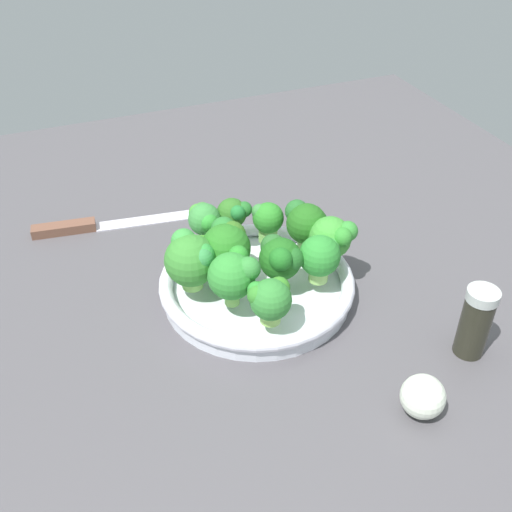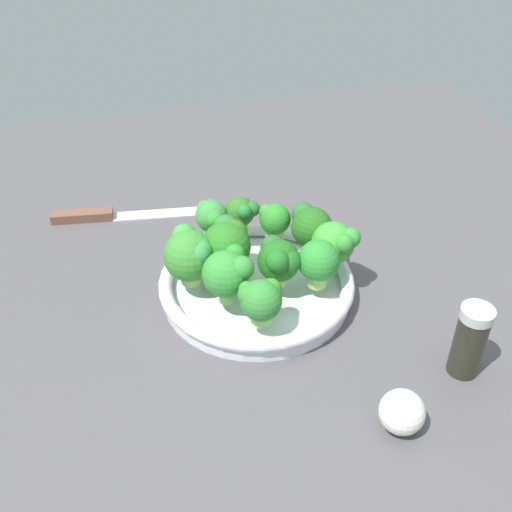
% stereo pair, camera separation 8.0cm
% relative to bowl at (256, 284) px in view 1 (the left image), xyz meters
% --- Properties ---
extents(ground_plane, '(1.30, 1.30, 0.03)m').
position_rel_bowl_xyz_m(ground_plane, '(0.02, 0.00, -0.03)').
color(ground_plane, '#4F4C50').
extents(bowl, '(0.26, 0.26, 0.03)m').
position_rel_bowl_xyz_m(bowl, '(0.00, 0.00, 0.00)').
color(bowl, white).
rests_on(bowl, ground_plane).
extents(broccoli_floret_0, '(0.04, 0.04, 0.06)m').
position_rel_bowl_xyz_m(broccoli_floret_0, '(-0.04, -0.07, 0.05)').
color(broccoli_floret_0, '#8BCA60').
rests_on(broccoli_floret_0, bowl).
extents(broccoli_floret_1, '(0.06, 0.06, 0.07)m').
position_rel_bowl_xyz_m(broccoli_floret_1, '(0.05, 0.04, 0.06)').
color(broccoli_floret_1, '#76B450').
rests_on(broccoli_floret_1, bowl).
extents(broccoli_floret_2, '(0.05, 0.05, 0.06)m').
position_rel_bowl_xyz_m(broccoli_floret_2, '(-0.00, -0.09, 0.06)').
color(broccoli_floret_2, '#8FD263').
rests_on(broccoli_floret_2, bowl).
extents(broccoli_floret_3, '(0.07, 0.07, 0.08)m').
position_rel_bowl_xyz_m(broccoli_floret_3, '(0.03, -0.02, 0.06)').
color(broccoli_floret_3, '#76B84C').
rests_on(broccoli_floret_3, bowl).
extents(broccoli_floret_4, '(0.05, 0.05, 0.06)m').
position_rel_bowl_xyz_m(broccoli_floret_4, '(0.02, 0.09, 0.05)').
color(broccoli_floret_4, '#9DD264').
rests_on(broccoli_floret_4, bowl).
extents(broccoli_floret_5, '(0.05, 0.06, 0.06)m').
position_rel_bowl_xyz_m(broccoli_floret_5, '(0.04, -0.09, 0.06)').
color(broccoli_floret_5, '#8FBE58').
rests_on(broccoli_floret_5, bowl).
extents(broccoli_floret_6, '(0.07, 0.07, 0.08)m').
position_rel_bowl_xyz_m(broccoli_floret_6, '(0.08, -0.01, 0.06)').
color(broccoli_floret_6, '#8BCA5E').
rests_on(broccoli_floret_6, bowl).
extents(broccoli_floret_7, '(0.06, 0.05, 0.07)m').
position_rel_bowl_xyz_m(broccoli_floret_7, '(-0.07, 0.04, 0.05)').
color(broccoli_floret_7, '#91C463').
rests_on(broccoli_floret_7, bowl).
extents(broccoli_floret_8, '(0.06, 0.07, 0.07)m').
position_rel_bowl_xyz_m(broccoli_floret_8, '(-0.08, -0.03, 0.06)').
color(broccoli_floret_8, '#98D571').
rests_on(broccoli_floret_8, bowl).
extents(broccoli_floret_9, '(0.04, 0.04, 0.05)m').
position_rel_bowl_xyz_m(broccoli_floret_9, '(0.07, -0.04, 0.05)').
color(broccoli_floret_9, '#79C056').
rests_on(broccoli_floret_9, bowl).
extents(broccoli_floret_10, '(0.06, 0.07, 0.07)m').
position_rel_bowl_xyz_m(broccoli_floret_10, '(-0.02, 0.03, 0.06)').
color(broccoli_floret_10, '#9BD66F').
rests_on(broccoli_floret_10, bowl).
extents(broccoli_floret_11, '(0.06, 0.06, 0.07)m').
position_rel_bowl_xyz_m(broccoli_floret_11, '(-0.10, 0.02, 0.06)').
color(broccoli_floret_11, '#95CB64').
rests_on(broccoli_floret_11, bowl).
extents(knife, '(0.27, 0.06, 0.01)m').
position_rel_bowl_xyz_m(knife, '(0.17, -0.24, -0.01)').
color(knife, silver).
rests_on(knife, ground_plane).
extents(garlic_bulb, '(0.05, 0.05, 0.05)m').
position_rel_bowl_xyz_m(garlic_bulb, '(-0.09, 0.25, 0.01)').
color(garlic_bulb, white).
rests_on(garlic_bulb, ground_plane).
extents(pepper_shaker, '(0.04, 0.04, 0.09)m').
position_rel_bowl_xyz_m(pepper_shaker, '(-0.20, 0.20, 0.03)').
color(pepper_shaker, '#2A2A1F').
rests_on(pepper_shaker, ground_plane).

